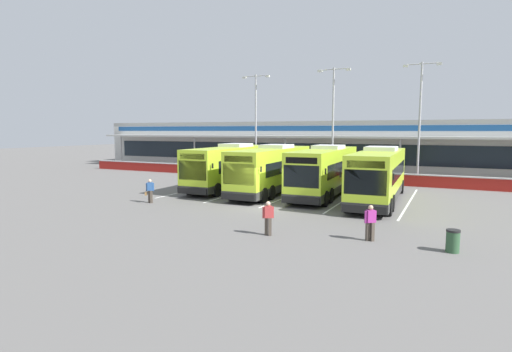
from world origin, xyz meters
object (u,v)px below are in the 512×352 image
(coach_bus_left_centre, at_px, (272,170))
(coach_bus_centre, at_px, (325,172))
(pedestrian_in_dark_coat, at_px, (370,222))
(lamp_post_centre, at_px, (333,116))
(lamp_post_west, at_px, (256,118))
(coach_bus_leftmost, at_px, (231,167))
(coach_bus_right_centre, at_px, (379,176))
(litter_bin, at_px, (453,241))
(pedestrian_with_handbag, at_px, (150,190))
(lamp_post_east, at_px, (420,115))
(pedestrian_child, at_px, (268,217))

(coach_bus_left_centre, xyz_separation_m, coach_bus_centre, (4.13, 0.58, 0.00))
(pedestrian_in_dark_coat, xyz_separation_m, lamp_post_centre, (-7.61, 21.31, 5.42))
(coach_bus_left_centre, bearing_deg, lamp_post_centre, 78.79)
(lamp_post_west, bearing_deg, coach_bus_leftmost, -75.18)
(coach_bus_centre, distance_m, coach_bus_right_centre, 4.33)
(coach_bus_left_centre, height_order, coach_bus_centre, same)
(pedestrian_in_dark_coat, bearing_deg, lamp_post_centre, 109.64)
(coach_bus_left_centre, distance_m, coach_bus_right_centre, 8.32)
(coach_bus_left_centre, bearing_deg, litter_bin, -41.14)
(pedestrian_with_handbag, relative_size, litter_bin, 1.74)
(coach_bus_left_centre, xyz_separation_m, lamp_post_east, (9.98, 10.59, 4.50))
(pedestrian_child, height_order, lamp_post_centre, lamp_post_centre)
(pedestrian_with_handbag, distance_m, lamp_post_centre, 20.45)
(coach_bus_leftmost, height_order, lamp_post_centre, lamp_post_centre)
(coach_bus_centre, height_order, lamp_post_west, lamp_post_west)
(lamp_post_east, bearing_deg, pedestrian_child, -101.96)
(coach_bus_right_centre, relative_size, lamp_post_east, 1.11)
(coach_bus_leftmost, distance_m, lamp_post_west, 11.80)
(coach_bus_leftmost, bearing_deg, pedestrian_child, -54.20)
(lamp_post_centre, bearing_deg, coach_bus_leftmost, -123.33)
(lamp_post_centre, height_order, lamp_post_east, same)
(pedestrian_in_dark_coat, relative_size, litter_bin, 1.74)
(coach_bus_leftmost, bearing_deg, coach_bus_left_centre, -10.53)
(coach_bus_left_centre, height_order, pedestrian_in_dark_coat, coach_bus_left_centre)
(coach_bus_left_centre, bearing_deg, pedestrian_with_handbag, -125.21)
(lamp_post_centre, bearing_deg, coach_bus_left_centre, -101.21)
(pedestrian_with_handbag, bearing_deg, lamp_post_west, 94.12)
(lamp_post_centre, height_order, litter_bin, lamp_post_centre)
(pedestrian_in_dark_coat, relative_size, pedestrian_child, 1.00)
(pedestrian_in_dark_coat, height_order, pedestrian_child, same)
(litter_bin, bearing_deg, lamp_post_west, 131.38)
(coach_bus_centre, bearing_deg, lamp_post_west, 136.00)
(pedestrian_with_handbag, height_order, lamp_post_centre, lamp_post_centre)
(coach_bus_leftmost, distance_m, lamp_post_centre, 12.20)
(pedestrian_with_handbag, bearing_deg, coach_bus_left_centre, 54.79)
(pedestrian_in_dark_coat, bearing_deg, pedestrian_child, -165.98)
(coach_bus_right_centre, height_order, lamp_post_centre, lamp_post_centre)
(coach_bus_leftmost, bearing_deg, litter_bin, -35.20)
(coach_bus_centre, bearing_deg, pedestrian_with_handbag, -138.81)
(litter_bin, bearing_deg, pedestrian_with_handbag, 169.65)
(pedestrian_in_dark_coat, bearing_deg, coach_bus_right_centre, 97.34)
(coach_bus_left_centre, height_order, lamp_post_centre, lamp_post_centre)
(coach_bus_left_centre, distance_m, lamp_post_centre, 11.38)
(lamp_post_west, xyz_separation_m, lamp_post_centre, (9.02, -1.07, 0.00))
(coach_bus_leftmost, distance_m, lamp_post_east, 17.81)
(pedestrian_in_dark_coat, height_order, lamp_post_west, lamp_post_west)
(lamp_post_east, bearing_deg, coach_bus_left_centre, -133.30)
(coach_bus_centre, height_order, pedestrian_child, coach_bus_centre)
(coach_bus_leftmost, xyz_separation_m, lamp_post_west, (-2.79, 10.54, 4.50))
(pedestrian_in_dark_coat, distance_m, litter_bin, 3.36)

